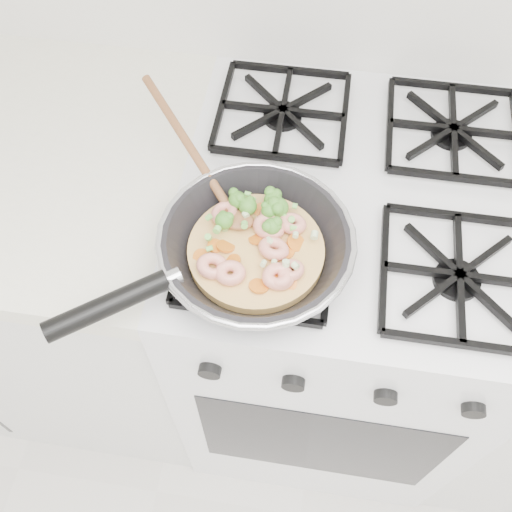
# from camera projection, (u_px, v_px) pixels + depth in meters

# --- Properties ---
(stove) EXTENTS (0.60, 0.60, 0.92)m
(stove) POSITION_uv_depth(u_px,v_px,m) (331.00, 313.00, 1.32)
(stove) COLOR white
(stove) RESTS_ON ground
(counter_left) EXTENTS (1.00, 0.60, 0.90)m
(counter_left) POSITION_uv_depth(u_px,v_px,m) (2.00, 269.00, 1.40)
(counter_left) COLOR silver
(counter_left) RESTS_ON ground
(skillet) EXTENTS (0.40, 0.46, 0.10)m
(skillet) POSITION_uv_depth(u_px,v_px,m) (253.00, 246.00, 0.83)
(skillet) COLOR black
(skillet) RESTS_ON stove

